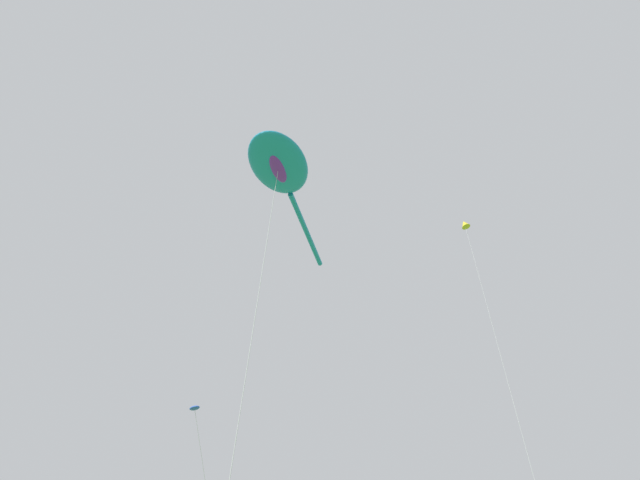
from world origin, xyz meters
name	(u,v)px	position (x,y,z in m)	size (l,w,h in m)	color
big_show_kite	(280,169)	(1.12, 12.17, 18.64)	(10.17, 7.15, 19.06)	#1E8CBF
small_kite_delta_white	(466,228)	(15.20, 9.97, 21.35)	(3.70, 2.85, 22.04)	yellow
small_kite_streamer_purple	(195,413)	(3.59, 20.91, 9.20)	(4.49, 1.59, 9.53)	blue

